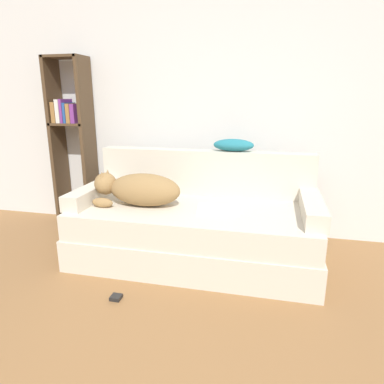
# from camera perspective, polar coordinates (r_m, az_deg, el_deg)

# --- Properties ---
(wall_back) EXTENTS (7.11, 0.06, 2.70)m
(wall_back) POSITION_cam_1_polar(r_m,az_deg,el_deg) (3.34, 4.78, 16.24)
(wall_back) COLOR silver
(wall_back) RESTS_ON ground_plane
(couch) EXTENTS (1.93, 0.93, 0.46)m
(couch) POSITION_cam_1_polar(r_m,az_deg,el_deg) (2.82, 0.45, -6.98)
(couch) COLOR beige
(couch) RESTS_ON ground_plane
(couch_backrest) EXTENTS (1.89, 0.15, 0.40)m
(couch_backrest) POSITION_cam_1_polar(r_m,az_deg,el_deg) (3.06, 2.12, 3.26)
(couch_backrest) COLOR beige
(couch_backrest) RESTS_ON couch
(couch_arm_left) EXTENTS (0.15, 0.74, 0.12)m
(couch_arm_left) POSITION_cam_1_polar(r_m,az_deg,el_deg) (3.04, -16.19, -0.13)
(couch_arm_left) COLOR beige
(couch_arm_left) RESTS_ON couch
(couch_arm_right) EXTENTS (0.15, 0.74, 0.12)m
(couch_arm_right) POSITION_cam_1_polar(r_m,az_deg,el_deg) (2.67, 19.41, -2.49)
(couch_arm_right) COLOR beige
(couch_arm_right) RESTS_ON couch
(dog) EXTENTS (0.73, 0.29, 0.27)m
(dog) POSITION_cam_1_polar(r_m,az_deg,el_deg) (2.78, -8.87, 0.48)
(dog) COLOR olive
(dog) RESTS_ON couch
(laptop) EXTENTS (0.35, 0.28, 0.02)m
(laptop) POSITION_cam_1_polar(r_m,az_deg,el_deg) (2.67, 4.41, -2.83)
(laptop) COLOR silver
(laptop) RESTS_ON couch
(throw_pillow) EXTENTS (0.35, 0.17, 0.11)m
(throw_pillow) POSITION_cam_1_polar(r_m,az_deg,el_deg) (3.00, 6.94, 7.77)
(throw_pillow) COLOR teal
(throw_pillow) RESTS_ON couch_backrest
(bookshelf) EXTENTS (0.39, 0.26, 1.69)m
(bookshelf) POSITION_cam_1_polar(r_m,az_deg,el_deg) (3.72, -19.46, 9.32)
(bookshelf) COLOR #4C3823
(bookshelf) RESTS_ON ground_plane
(power_adapter) EXTENTS (0.07, 0.07, 0.03)m
(power_adapter) POSITION_cam_1_polar(r_m,az_deg,el_deg) (2.45, -12.53, -16.77)
(power_adapter) COLOR black
(power_adapter) RESTS_ON ground_plane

